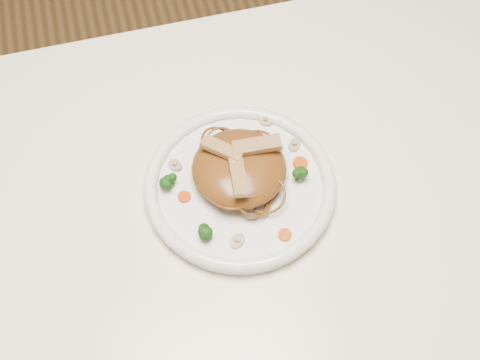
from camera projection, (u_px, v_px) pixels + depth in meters
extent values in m
cube|color=#EFE8CA|center=(214.00, 224.00, 0.92)|extent=(1.20, 0.80, 0.04)
cylinder|color=brown|center=(406.00, 123.00, 1.48)|extent=(0.06, 0.06, 0.71)
cylinder|color=white|center=(240.00, 188.00, 0.92)|extent=(0.34, 0.34, 0.02)
ellipsoid|color=brown|center=(239.00, 168.00, 0.90)|extent=(0.16, 0.16, 0.04)
cube|color=tan|center=(257.00, 145.00, 0.89)|extent=(0.07, 0.03, 0.01)
cube|color=tan|center=(222.00, 149.00, 0.88)|extent=(0.06, 0.06, 0.01)
cube|color=tan|center=(238.00, 177.00, 0.86)|extent=(0.03, 0.06, 0.01)
cylinder|color=#D85307|center=(258.00, 138.00, 0.96)|extent=(0.02, 0.02, 0.00)
cylinder|color=#D85307|center=(184.00, 197.00, 0.90)|extent=(0.02, 0.02, 0.00)
cylinder|color=#D85307|center=(300.00, 163.00, 0.93)|extent=(0.03, 0.03, 0.00)
cylinder|color=#D85307|center=(209.00, 148.00, 0.94)|extent=(0.03, 0.03, 0.00)
cylinder|color=#D85307|center=(285.00, 235.00, 0.87)|extent=(0.02, 0.02, 0.00)
cylinder|color=tan|center=(237.00, 241.00, 0.86)|extent=(0.03, 0.03, 0.01)
cylinder|color=tan|center=(294.00, 145.00, 0.95)|extent=(0.03, 0.03, 0.01)
cylinder|color=tan|center=(175.00, 165.00, 0.93)|extent=(0.03, 0.03, 0.01)
cylinder|color=tan|center=(265.00, 121.00, 0.97)|extent=(0.03, 0.03, 0.01)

